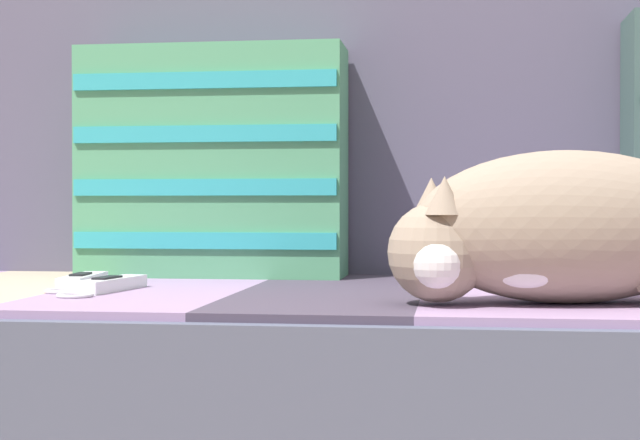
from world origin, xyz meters
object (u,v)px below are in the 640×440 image
throw_pillow_striped (213,162)px  game_remote_far (109,285)px  game_remote_near (81,281)px  sleeping_cat (552,231)px  couch (424,432)px

throw_pillow_striped → game_remote_far: size_ratio=2.20×
throw_pillow_striped → game_remote_near: throw_pillow_striped is taller
throw_pillow_striped → sleeping_cat: 0.67m
sleeping_cat → game_remote_near: 0.68m
throw_pillow_striped → game_remote_far: (-0.07, -0.30, -0.18)m
throw_pillow_striped → game_remote_near: size_ratio=2.24×
couch → game_remote_near: bearing=-173.6°
throw_pillow_striped → game_remote_far: throw_pillow_striped is taller
game_remote_far → couch: bearing=14.7°
couch → game_remote_near: (-0.50, -0.06, 0.22)m
game_remote_far → game_remote_near: bearing=137.1°
couch → game_remote_far: 0.50m
game_remote_near → game_remote_far: size_ratio=0.98×
couch → throw_pillow_striped: bearing=152.7°
couch → game_remote_far: game_remote_far is taller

